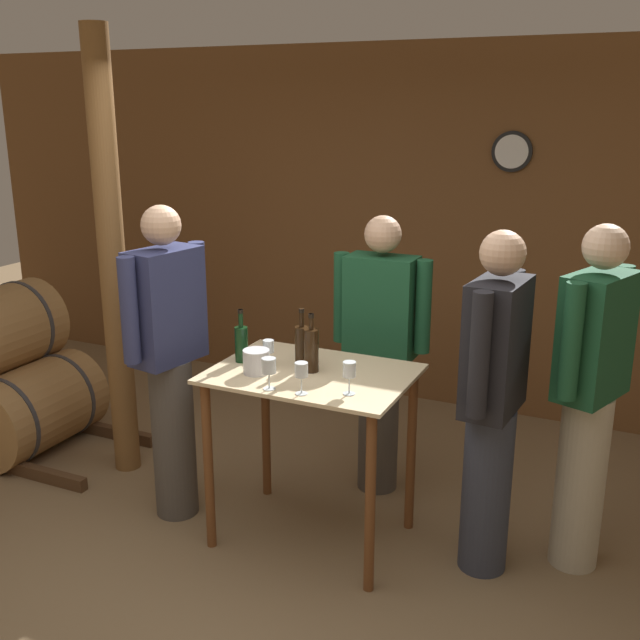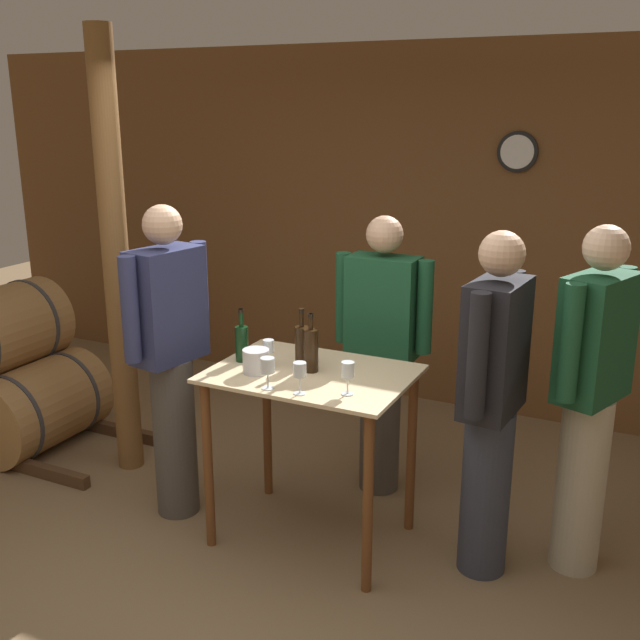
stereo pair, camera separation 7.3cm
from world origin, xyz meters
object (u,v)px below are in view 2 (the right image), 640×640
at_px(ice_bucket, 256,361).
at_px(person_host, 382,350).
at_px(wine_bottle_center, 311,349).
at_px(wine_glass_near_center, 268,366).
at_px(wine_bottle_far_left, 242,342).
at_px(person_visitor_bearded, 170,357).
at_px(wine_glass_far_side, 348,371).
at_px(wine_bottle_left, 302,344).
at_px(wine_glass_near_right, 300,371).
at_px(wooden_post, 116,262).
at_px(person_visitor_near_door, 590,396).
at_px(person_visitor_with_scarf, 492,400).
at_px(wine_glass_near_left, 269,347).

relative_size(ice_bucket, person_host, 0.08).
height_order(wine_bottle_center, wine_glass_near_center, wine_bottle_center).
xyz_separation_m(wine_bottle_far_left, person_visitor_bearded, (-0.41, -0.09, -0.12)).
bearing_deg(wine_bottle_far_left, wine_glass_near_center, -41.91).
bearing_deg(wine_glass_far_side, ice_bucket, 173.05).
xyz_separation_m(wine_glass_near_center, person_visitor_bearded, (-0.73, 0.20, -0.13)).
xyz_separation_m(wine_bottle_left, wine_glass_near_right, (0.18, -0.37, 0.00)).
relative_size(wooden_post, wine_glass_near_center, 17.30).
relative_size(wine_bottle_left, ice_bucket, 2.24).
relative_size(wine_glass_near_center, person_host, 0.09).
distance_m(wine_bottle_left, wine_bottle_center, 0.11).
relative_size(wine_glass_far_side, person_visitor_near_door, 0.09).
bearing_deg(person_visitor_near_door, wine_bottle_center, -165.60).
xyz_separation_m(wine_glass_near_center, person_visitor_near_door, (1.40, 0.65, -0.14)).
bearing_deg(wooden_post, person_visitor_bearded, -27.80).
xyz_separation_m(wooden_post, wine_glass_near_right, (1.52, -0.52, -0.28)).
relative_size(wooden_post, wine_bottle_far_left, 9.44).
xyz_separation_m(wine_glass_near_center, person_visitor_with_scarf, (0.98, 0.42, -0.15)).
bearing_deg(person_visitor_with_scarf, wooden_post, 177.22).
xyz_separation_m(wine_bottle_center, wine_glass_near_right, (0.09, -0.30, -0.00)).
relative_size(wine_bottle_far_left, person_visitor_with_scarf, 0.17).
relative_size(wine_bottle_left, person_visitor_near_door, 0.17).
relative_size(wine_glass_near_left, person_host, 0.08).
bearing_deg(wooden_post, wine_bottle_left, -6.45).
relative_size(wine_glass_far_side, person_visitor_with_scarf, 0.09).
distance_m(wine_bottle_left, wine_glass_far_side, 0.47).
height_order(person_host, person_visitor_bearded, person_visitor_bearded).
bearing_deg(wine_glass_near_left, wine_bottle_far_left, -179.84).
relative_size(wine_bottle_left, person_host, 0.18).
bearing_deg(wooden_post, wine_bottle_center, -8.86).
xyz_separation_m(person_host, person_visitor_bearded, (-0.94, -0.76, 0.06)).
xyz_separation_m(wine_bottle_far_left, wine_bottle_left, (0.31, 0.09, 0.01)).
relative_size(wine_bottle_center, person_visitor_bearded, 0.17).
distance_m(wine_glass_near_right, person_visitor_bearded, 0.93).
height_order(wine_glass_far_side, person_host, person_host).
relative_size(wine_bottle_left, wine_glass_near_center, 1.95).
distance_m(wooden_post, ice_bucket, 1.29).
bearing_deg(person_visitor_bearded, person_visitor_near_door, 11.73).
distance_m(wine_bottle_center, person_visitor_with_scarf, 0.93).
bearing_deg(wine_glass_near_center, person_host, 77.82).
height_order(wine_bottle_left, wine_glass_near_left, wine_bottle_left).
height_order(wine_bottle_left, wine_bottle_center, same).
height_order(wine_bottle_far_left, wine_bottle_center, wine_bottle_center).
bearing_deg(person_visitor_near_door, wine_glass_near_center, -155.20).
xyz_separation_m(wine_glass_far_side, person_visitor_with_scarf, (0.61, 0.31, -0.15)).
relative_size(wine_bottle_center, wine_glass_near_center, 1.96).
bearing_deg(wine_glass_near_right, person_visitor_with_scarf, 26.59).
height_order(wine_bottle_left, ice_bucket, wine_bottle_left).
bearing_deg(person_host, wine_bottle_far_left, -128.18).
distance_m(person_host, person_visitor_near_door, 1.23).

